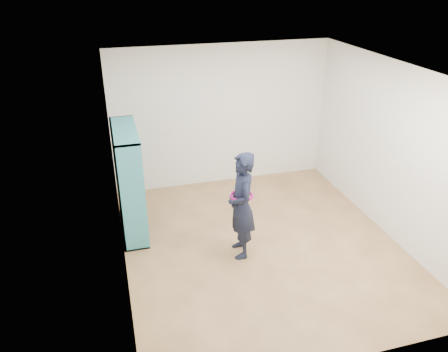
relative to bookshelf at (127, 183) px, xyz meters
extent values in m
plane|color=brown|center=(1.83, -0.98, -0.82)|extent=(4.50, 4.50, 0.00)
plane|color=white|center=(1.83, -0.98, 1.78)|extent=(4.50, 4.50, 0.00)
cube|color=white|center=(-0.17, -0.98, 0.48)|extent=(0.02, 4.50, 2.60)
cube|color=white|center=(3.83, -0.98, 0.48)|extent=(0.02, 4.50, 2.60)
cube|color=white|center=(1.83, 1.27, 0.48)|extent=(4.00, 0.02, 2.60)
cube|color=white|center=(1.83, -3.23, 0.48)|extent=(4.00, 0.02, 2.60)
cube|color=teal|center=(0.03, -0.61, 0.02)|extent=(0.37, 0.03, 1.67)
cube|color=teal|center=(0.03, 0.62, 0.02)|extent=(0.37, 0.03, 1.67)
cube|color=teal|center=(0.03, 0.00, -0.81)|extent=(0.37, 1.26, 0.03)
cube|color=teal|center=(0.03, 0.00, 0.84)|extent=(0.37, 1.26, 0.03)
cube|color=teal|center=(-0.14, 0.00, 0.02)|extent=(0.03, 1.26, 1.67)
cube|color=teal|center=(0.03, -0.20, 0.02)|extent=(0.34, 0.03, 1.62)
cube|color=teal|center=(0.03, 0.20, 0.02)|extent=(0.34, 0.03, 1.62)
cube|color=teal|center=(0.03, 0.00, -0.39)|extent=(0.34, 1.20, 0.03)
cube|color=teal|center=(0.03, 0.00, 0.02)|extent=(0.34, 1.20, 0.03)
cube|color=teal|center=(0.03, 0.00, 0.42)|extent=(0.34, 1.20, 0.03)
cube|color=beige|center=(0.05, -0.41, -0.74)|extent=(0.23, 0.15, 0.09)
cube|color=black|center=(0.06, -0.46, -0.24)|extent=(0.19, 0.17, 0.27)
cube|color=maroon|center=(0.06, -0.46, 0.17)|extent=(0.19, 0.17, 0.27)
cube|color=silver|center=(0.05, -0.41, 0.47)|extent=(0.23, 0.15, 0.06)
cube|color=navy|center=(0.06, -0.06, -0.66)|extent=(0.19, 0.17, 0.24)
cube|color=brown|center=(0.06, -0.06, -0.22)|extent=(0.19, 0.17, 0.30)
cube|color=#BFB28C|center=(0.05, 0.00, 0.06)|extent=(0.23, 0.15, 0.06)
cube|color=#26594C|center=(0.06, -0.06, 0.58)|extent=(0.19, 0.17, 0.28)
cube|color=beige|center=(0.06, 0.34, -0.63)|extent=(0.19, 0.17, 0.29)
cube|color=black|center=(0.05, 0.40, -0.33)|extent=(0.23, 0.15, 0.09)
cube|color=maroon|center=(0.06, 0.34, 0.18)|extent=(0.19, 0.17, 0.30)
cube|color=silver|center=(0.06, 0.34, 0.59)|extent=(0.19, 0.17, 0.30)
imported|color=black|center=(1.47, -1.08, -0.03)|extent=(0.41, 0.60, 1.58)
torus|color=#A30C69|center=(1.47, -1.08, 0.13)|extent=(0.35, 0.35, 0.04)
cube|color=silver|center=(1.34, -0.99, 0.07)|extent=(0.01, 0.09, 0.12)
cube|color=black|center=(1.34, -0.99, 0.07)|extent=(0.01, 0.08, 0.12)
camera|label=1|loc=(-0.17, -6.07, 3.00)|focal=35.00mm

